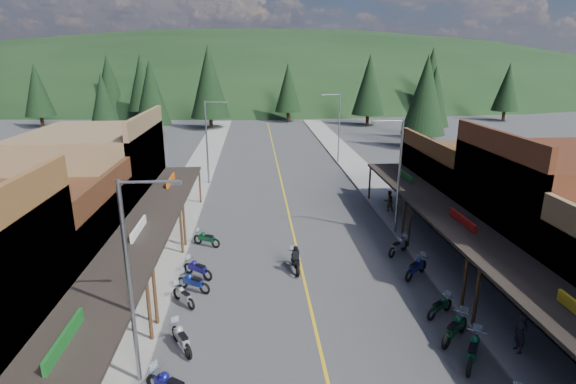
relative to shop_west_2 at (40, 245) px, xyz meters
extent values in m
plane|color=#38383A|center=(13.75, -1.70, -2.53)|extent=(220.00, 220.00, 0.00)
cube|color=gold|center=(13.75, 18.30, -2.53)|extent=(0.15, 90.00, 0.01)
cube|color=gray|center=(5.05, 18.30, -2.46)|extent=(3.40, 94.00, 0.15)
cube|color=gray|center=(22.45, 18.30, -2.46)|extent=(3.40, 94.00, 0.15)
cube|color=brown|center=(3.60, -9.60, 1.57)|extent=(0.30, 10.20, 8.20)
cube|color=black|center=(5.05, -9.60, 0.47)|extent=(3.20, 10.20, 0.18)
cylinder|color=#472D19|center=(6.55, -5.10, -1.03)|extent=(0.16, 0.16, 3.00)
cube|color=#14591E|center=(5.05, -9.60, 0.67)|extent=(0.12, 3.00, 0.70)
cube|color=#3F2111|center=(-0.25, 0.00, -0.03)|extent=(8.00, 9.00, 5.00)
cube|color=#3F2111|center=(3.60, 0.00, 0.57)|extent=(0.30, 9.00, 6.20)
cube|color=black|center=(5.05, 0.00, 0.47)|extent=(3.20, 9.00, 0.18)
cylinder|color=#472D19|center=(6.55, -3.90, -1.03)|extent=(0.16, 0.16, 3.00)
cylinder|color=#472D19|center=(6.55, 3.90, -1.03)|extent=(0.16, 0.16, 3.00)
cube|color=silver|center=(5.05, 0.00, 0.67)|extent=(0.12, 3.00, 0.70)
cube|color=brown|center=(-0.25, 9.60, 0.97)|extent=(8.00, 10.20, 7.00)
cube|color=brown|center=(3.60, 9.60, 1.57)|extent=(0.30, 10.20, 8.20)
cube|color=black|center=(5.05, 9.60, 0.47)|extent=(3.20, 10.20, 0.18)
cylinder|color=#472D19|center=(6.55, 5.10, -1.03)|extent=(0.16, 0.16, 3.00)
cylinder|color=#472D19|center=(6.55, 14.10, -1.03)|extent=(0.16, 0.16, 3.00)
cube|color=#CC590C|center=(5.05, 9.60, 0.67)|extent=(0.12, 3.00, 0.70)
cylinder|color=#472D19|center=(20.95, -5.10, -1.03)|extent=(0.16, 0.16, 3.00)
cube|color=#562B19|center=(27.75, 0.00, 0.97)|extent=(8.00, 9.00, 7.00)
cube|color=#562B19|center=(23.90, 0.00, 1.57)|extent=(0.30, 9.00, 8.20)
cube|color=black|center=(22.45, 0.00, 0.47)|extent=(3.20, 9.00, 0.18)
cylinder|color=#472D19|center=(20.95, -3.90, -1.03)|extent=(0.16, 0.16, 3.00)
cylinder|color=#472D19|center=(20.95, 3.90, -1.03)|extent=(0.16, 0.16, 3.00)
cube|color=#B2140F|center=(22.45, 0.00, 0.67)|extent=(0.12, 3.00, 0.70)
cube|color=#4C2D16|center=(27.75, 9.60, -0.03)|extent=(8.00, 10.20, 5.00)
cube|color=#4C2D16|center=(23.90, 9.60, 0.57)|extent=(0.30, 10.20, 6.20)
cube|color=black|center=(22.45, 9.60, 0.47)|extent=(3.20, 10.20, 0.18)
cylinder|color=#472D19|center=(20.95, 5.10, -1.03)|extent=(0.16, 0.16, 3.00)
cylinder|color=#472D19|center=(20.95, 14.10, -1.03)|extent=(0.16, 0.16, 3.00)
cube|color=#14591E|center=(22.45, 9.60, 0.67)|extent=(0.12, 3.00, 0.70)
cylinder|color=gray|center=(6.65, -7.70, 1.47)|extent=(0.16, 0.16, 8.00)
cylinder|color=gray|center=(7.65, -7.70, 5.37)|extent=(2.00, 0.10, 0.10)
cube|color=gray|center=(8.55, -7.70, 5.32)|extent=(0.35, 0.18, 0.12)
cylinder|color=gray|center=(6.65, 20.30, 1.47)|extent=(0.16, 0.16, 8.00)
cylinder|color=gray|center=(7.65, 20.30, 5.37)|extent=(2.00, 0.10, 0.10)
cube|color=gray|center=(8.55, 20.30, 5.32)|extent=(0.35, 0.18, 0.12)
cylinder|color=gray|center=(20.85, 6.30, 1.47)|extent=(0.16, 0.16, 8.00)
cylinder|color=gray|center=(19.85, 6.30, 5.37)|extent=(2.00, 0.10, 0.10)
cube|color=gray|center=(18.95, 6.30, 5.32)|extent=(0.35, 0.18, 0.12)
cylinder|color=gray|center=(20.85, 28.30, 1.47)|extent=(0.16, 0.16, 8.00)
cylinder|color=gray|center=(19.85, 28.30, 5.37)|extent=(2.00, 0.10, 0.10)
cube|color=gray|center=(18.95, 28.30, 5.32)|extent=(0.35, 0.18, 0.12)
ellipsoid|color=black|center=(13.75, 133.30, -2.53)|extent=(310.00, 140.00, 60.00)
cylinder|color=black|center=(-26.25, 60.30, -1.53)|extent=(0.60, 0.60, 2.00)
cone|color=black|center=(-26.25, 60.30, 3.97)|extent=(5.04, 5.04, 9.00)
cylinder|color=black|center=(-10.25, 68.30, -1.53)|extent=(0.60, 0.60, 2.00)
cone|color=black|center=(-10.25, 68.30, 4.72)|extent=(5.88, 5.88, 10.50)
cylinder|color=black|center=(3.75, 56.30, -1.53)|extent=(0.60, 0.60, 2.00)
cone|color=black|center=(3.75, 56.30, 5.47)|extent=(6.72, 6.72, 12.00)
cylinder|color=black|center=(17.75, 64.30, -1.53)|extent=(0.60, 0.60, 2.00)
cone|color=black|center=(17.75, 64.30, 3.97)|extent=(5.04, 5.04, 9.00)
cylinder|color=black|center=(31.75, 58.30, -1.53)|extent=(0.60, 0.60, 2.00)
cone|color=black|center=(31.75, 58.30, 4.72)|extent=(5.88, 5.88, 10.50)
cylinder|color=black|center=(47.75, 70.30, -1.53)|extent=(0.60, 0.60, 2.00)
cone|color=black|center=(47.75, 70.30, 5.47)|extent=(6.72, 6.72, 12.00)
cylinder|color=black|center=(59.75, 62.30, -1.53)|extent=(0.60, 0.60, 2.00)
cone|color=black|center=(59.75, 62.30, 3.97)|extent=(5.04, 5.04, 9.00)
cylinder|color=black|center=(-18.25, 74.30, -1.53)|extent=(0.60, 0.60, 2.00)
cone|color=black|center=(-18.25, 74.30, 4.72)|extent=(5.88, 5.88, 10.50)
cylinder|color=black|center=(-8.25, 38.30, -1.53)|extent=(0.60, 0.60, 2.00)
cone|color=black|center=(-8.25, 38.30, 3.47)|extent=(4.48, 4.48, 8.00)
cylinder|color=black|center=(37.75, 43.30, -1.53)|extent=(0.60, 0.60, 2.00)
cone|color=black|center=(37.75, 43.30, 3.87)|extent=(4.93, 4.93, 8.80)
cylinder|color=black|center=(-4.25, 48.30, -1.53)|extent=(0.60, 0.60, 2.00)
cone|color=black|center=(-4.25, 48.30, 4.27)|extent=(5.38, 5.38, 9.60)
cylinder|color=black|center=(33.75, 36.30, -1.53)|extent=(0.60, 0.60, 2.00)
cone|color=black|center=(33.75, 36.30, 4.67)|extent=(5.82, 5.82, 10.40)
imported|color=#221C2B|center=(21.88, -7.15, -1.50)|extent=(0.44, 0.65, 1.76)
imported|color=brown|center=(21.67, 10.79, -1.55)|extent=(0.91, 0.67, 1.67)
camera|label=1|loc=(11.17, -22.32, 9.30)|focal=28.00mm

